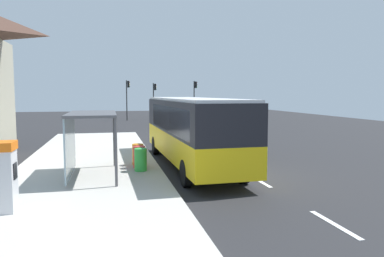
# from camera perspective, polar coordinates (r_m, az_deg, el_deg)

# --- Properties ---
(ground_plane) EXTENTS (56.00, 92.00, 0.04)m
(ground_plane) POSITION_cam_1_polar(r_m,az_deg,el_deg) (29.14, -1.75, -1.40)
(ground_plane) COLOR #262628
(sidewalk_platform) EXTENTS (6.20, 30.00, 0.18)m
(sidewalk_platform) POSITION_cam_1_polar(r_m,az_deg,el_deg) (16.78, -15.68, -6.27)
(sidewalk_platform) COLOR beige
(sidewalk_platform) RESTS_ON ground
(lane_stripe_seg_0) EXTENTS (0.16, 2.20, 0.01)m
(lane_stripe_seg_0) POSITION_cam_1_polar(r_m,az_deg,el_deg) (10.73, 20.98, -13.54)
(lane_stripe_seg_0) COLOR silver
(lane_stripe_seg_0) RESTS_ON ground
(lane_stripe_seg_1) EXTENTS (0.16, 2.20, 0.01)m
(lane_stripe_seg_1) POSITION_cam_1_polar(r_m,az_deg,el_deg) (14.98, 10.25, -7.88)
(lane_stripe_seg_1) COLOR silver
(lane_stripe_seg_1) RESTS_ON ground
(lane_stripe_seg_2) EXTENTS (0.16, 2.20, 0.01)m
(lane_stripe_seg_2) POSITION_cam_1_polar(r_m,az_deg,el_deg) (19.58, 4.54, -4.68)
(lane_stripe_seg_2) COLOR silver
(lane_stripe_seg_2) RESTS_ON ground
(lane_stripe_seg_3) EXTENTS (0.16, 2.20, 0.01)m
(lane_stripe_seg_3) POSITION_cam_1_polar(r_m,az_deg,el_deg) (24.34, 1.06, -2.68)
(lane_stripe_seg_3) COLOR silver
(lane_stripe_seg_3) RESTS_ON ground
(lane_stripe_seg_4) EXTENTS (0.16, 2.20, 0.01)m
(lane_stripe_seg_4) POSITION_cam_1_polar(r_m,az_deg,el_deg) (29.19, -1.27, -1.34)
(lane_stripe_seg_4) COLOR silver
(lane_stripe_seg_4) RESTS_ON ground
(lane_stripe_seg_5) EXTENTS (0.16, 2.20, 0.01)m
(lane_stripe_seg_5) POSITION_cam_1_polar(r_m,az_deg,el_deg) (34.07, -2.93, -0.38)
(lane_stripe_seg_5) COLOR silver
(lane_stripe_seg_5) RESTS_ON ground
(lane_stripe_seg_6) EXTENTS (0.16, 2.20, 0.01)m
(lane_stripe_seg_6) POSITION_cam_1_polar(r_m,az_deg,el_deg) (38.99, -4.17, 0.34)
(lane_stripe_seg_6) COLOR silver
(lane_stripe_seg_6) RESTS_ON ground
(lane_stripe_seg_7) EXTENTS (0.16, 2.20, 0.01)m
(lane_stripe_seg_7) POSITION_cam_1_polar(r_m,az_deg,el_deg) (43.92, -5.13, 0.90)
(lane_stripe_seg_7) COLOR silver
(lane_stripe_seg_7) RESTS_ON ground
(bus) EXTENTS (2.77, 11.07, 3.21)m
(bus) POSITION_cam_1_polar(r_m,az_deg,el_deg) (17.40, -0.14, 0.18)
(bus) COLOR yellow
(bus) RESTS_ON ground
(white_van) EXTENTS (2.21, 5.28, 2.30)m
(white_van) POSITION_cam_1_polar(r_m,az_deg,el_deg) (40.54, -1.73, 2.44)
(white_van) COLOR silver
(white_van) RESTS_ON ground
(sedan_near) EXTENTS (1.84, 4.40, 1.52)m
(sedan_near) POSITION_cam_1_polar(r_m,az_deg,el_deg) (52.81, -4.18, 2.51)
(sedan_near) COLOR #B7B7BC
(sedan_near) RESTS_ON ground
(sedan_far) EXTENTS (2.03, 4.49, 1.52)m
(sedan_far) POSITION_cam_1_polar(r_m,az_deg,el_deg) (45.83, -2.87, 2.08)
(sedan_far) COLOR black
(sedan_far) RESTS_ON ground
(ticket_machine) EXTENTS (0.66, 0.76, 1.94)m
(ticket_machine) POSITION_cam_1_polar(r_m,az_deg,el_deg) (11.47, -26.96, -6.53)
(ticket_machine) COLOR silver
(ticket_machine) RESTS_ON sidewalk_platform
(recycling_bin_green) EXTENTS (0.52, 0.52, 0.95)m
(recycling_bin_green) POSITION_cam_1_polar(r_m,az_deg,el_deg) (15.80, -7.88, -4.75)
(recycling_bin_green) COLOR green
(recycling_bin_green) RESTS_ON sidewalk_platform
(recycling_bin_red) EXTENTS (0.52, 0.52, 0.95)m
(recycling_bin_red) POSITION_cam_1_polar(r_m,az_deg,el_deg) (16.49, -8.09, -4.33)
(recycling_bin_red) COLOR red
(recycling_bin_red) RESTS_ON sidewalk_platform
(recycling_bin_orange) EXTENTS (0.52, 0.52, 0.95)m
(recycling_bin_orange) POSITION_cam_1_polar(r_m,az_deg,el_deg) (17.17, -8.28, -3.94)
(recycling_bin_orange) COLOR orange
(recycling_bin_orange) RESTS_ON sidewalk_platform
(traffic_light_near_side) EXTENTS (0.49, 0.28, 5.05)m
(traffic_light_near_side) POSITION_cam_1_polar(r_m,az_deg,el_deg) (48.42, 0.44, 5.30)
(traffic_light_near_side) COLOR #2D2D2D
(traffic_light_near_side) RESTS_ON ground
(traffic_light_far_side) EXTENTS (0.49, 0.28, 5.10)m
(traffic_light_far_side) POSITION_cam_1_polar(r_m,az_deg,el_deg) (48.02, -9.87, 5.25)
(traffic_light_far_side) COLOR #2D2D2D
(traffic_light_far_side) RESTS_ON ground
(traffic_light_median) EXTENTS (0.49, 0.28, 4.78)m
(traffic_light_median) POSITION_cam_1_polar(r_m,az_deg,el_deg) (49.11, -5.81, 5.08)
(traffic_light_median) COLOR #2D2D2D
(traffic_light_median) RESTS_ON ground
(bus_shelter) EXTENTS (1.80, 4.00, 2.50)m
(bus_shelter) POSITION_cam_1_polar(r_m,az_deg,el_deg) (15.02, -16.21, 0.11)
(bus_shelter) COLOR #4C4C51
(bus_shelter) RESTS_ON sidewalk_platform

